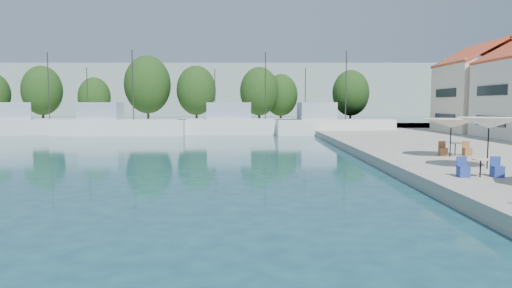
{
  "coord_description": "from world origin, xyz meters",
  "views": [
    {
      "loc": [
        -0.86,
        1.59,
        3.59
      ],
      "look_at": [
        -0.83,
        26.0,
        1.45
      ],
      "focal_mm": 32.0,
      "sensor_mm": 36.0,
      "label": 1
    }
  ],
  "objects_px": {
    "trawler_02": "(117,126)",
    "umbrella_white": "(489,123)",
    "trawler_01": "(27,125)",
    "umbrella_cream": "(451,123)",
    "trawler_04": "(331,126)",
    "trawler_03": "(247,125)"
  },
  "relations": [
    {
      "from": "trawler_03",
      "to": "umbrella_cream",
      "type": "height_order",
      "value": "trawler_03"
    },
    {
      "from": "trawler_04",
      "to": "trawler_02",
      "type": "bearing_deg",
      "value": 175.63
    },
    {
      "from": "trawler_01",
      "to": "trawler_02",
      "type": "height_order",
      "value": "same"
    },
    {
      "from": "umbrella_white",
      "to": "trawler_03",
      "type": "bearing_deg",
      "value": 108.98
    },
    {
      "from": "trawler_02",
      "to": "umbrella_cream",
      "type": "relative_size",
      "value": 4.8
    },
    {
      "from": "trawler_01",
      "to": "umbrella_white",
      "type": "xyz_separation_m",
      "value": [
        38.11,
        -33.56,
        1.66
      ]
    },
    {
      "from": "trawler_03",
      "to": "umbrella_cream",
      "type": "xyz_separation_m",
      "value": [
        12.08,
        -29.29,
        1.45
      ]
    },
    {
      "from": "trawler_02",
      "to": "umbrella_white",
      "type": "bearing_deg",
      "value": -49.75
    },
    {
      "from": "trawler_03",
      "to": "trawler_04",
      "type": "distance_m",
      "value": 9.99
    },
    {
      "from": "trawler_04",
      "to": "umbrella_white",
      "type": "xyz_separation_m",
      "value": [
        1.83,
        -32.86,
        1.66
      ]
    },
    {
      "from": "trawler_01",
      "to": "trawler_04",
      "type": "bearing_deg",
      "value": -26.51
    },
    {
      "from": "trawler_04",
      "to": "umbrella_cream",
      "type": "height_order",
      "value": "trawler_04"
    },
    {
      "from": "trawler_01",
      "to": "umbrella_cream",
      "type": "relative_size",
      "value": 6.47
    },
    {
      "from": "trawler_01",
      "to": "umbrella_white",
      "type": "relative_size",
      "value": 6.87
    },
    {
      "from": "trawler_02",
      "to": "trawler_04",
      "type": "xyz_separation_m",
      "value": [
        24.95,
        0.95,
        0.0
      ]
    },
    {
      "from": "trawler_02",
      "to": "umbrella_white",
      "type": "xyz_separation_m",
      "value": [
        26.78,
        -31.91,
        1.66
      ]
    },
    {
      "from": "trawler_03",
      "to": "umbrella_white",
      "type": "height_order",
      "value": "trawler_03"
    },
    {
      "from": "trawler_01",
      "to": "umbrella_white",
      "type": "bearing_deg",
      "value": -66.77
    },
    {
      "from": "trawler_01",
      "to": "umbrella_cream",
      "type": "height_order",
      "value": "trawler_01"
    },
    {
      "from": "umbrella_white",
      "to": "umbrella_cream",
      "type": "distance_m",
      "value": 4.85
    },
    {
      "from": "umbrella_cream",
      "to": "trawler_03",
      "type": "bearing_deg",
      "value": 112.41
    },
    {
      "from": "trawler_04",
      "to": "umbrella_white",
      "type": "relative_size",
      "value": 4.81
    }
  ]
}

